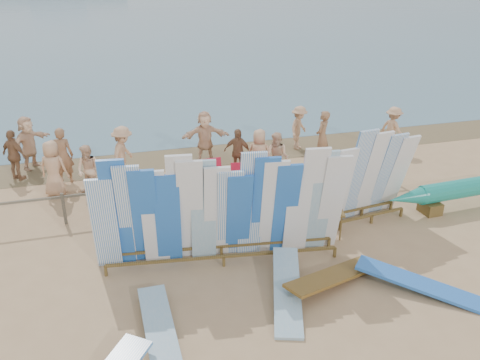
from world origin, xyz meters
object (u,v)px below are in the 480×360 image
object	(u,v)px
flat_board_a	(161,338)
side_surfboard_rack	(371,178)
beachgoer_4	(237,152)
beachgoer_8	(277,158)
vendor_table	(325,222)
beachgoer_6	(259,155)
flat_board_d	(418,291)
flat_board_c	(334,284)
beachgoer_9	(299,128)
beachgoer_extra_0	(393,129)
beach_chair_left	(214,182)
flat_board_b	(287,297)
beach_chair_right	(240,182)
beachgoer_7	(322,137)
beachgoer_extra_1	(14,155)
beachgoer_3	(123,154)
beachgoer_0	(53,169)
beachgoer_5	(205,136)
beachgoer_11	(29,143)
beachgoer_2	(89,170)
stroller	(257,177)
main_surfboard_rack	(222,212)
beachgoer_1	(63,155)

from	to	relation	value
flat_board_a	side_surfboard_rack	bearing A→B (deg)	27.21
beachgoer_4	beachgoer_8	xyz separation A→B (m)	(1.07, -0.84, 0.01)
vendor_table	beachgoer_6	xyz separation A→B (m)	(-0.50, 3.95, 0.45)
flat_board_d	flat_board_c	world-z (taller)	flat_board_c
side_surfboard_rack	flat_board_a	world-z (taller)	side_surfboard_rack
beachgoer_9	beachgoer_extra_0	distance (m)	3.45
beach_chair_left	beachgoer_4	distance (m)	1.49
flat_board_c	beachgoer_6	distance (m)	6.03
flat_board_b	beachgoer_4	bearing A→B (deg)	101.93
beach_chair_right	flat_board_b	bearing A→B (deg)	-88.05
beachgoer_9	beachgoer_7	world-z (taller)	beachgoer_7
beach_chair_right	beachgoer_8	bearing A→B (deg)	17.39
beachgoer_4	beachgoer_extra_0	distance (m)	6.19
flat_board_d	beachgoer_7	bearing A→B (deg)	33.99
beachgoer_4	beachgoer_extra_1	xyz separation A→B (m)	(-6.95, 1.57, 0.04)
beachgoer_4	beachgoer_9	size ratio (longest dim) A/B	0.97
beachgoer_4	vendor_table	bearing A→B (deg)	-40.65
beachgoer_7	beachgoer_3	bearing A→B (deg)	-45.52
beachgoer_0	beachgoer_extra_1	world-z (taller)	beachgoer_0
vendor_table	flat_board_a	size ratio (longest dim) A/B	0.44
beach_chair_left	beachgoer_5	distance (m)	2.61
vendor_table	beach_chair_right	bearing A→B (deg)	125.06
beach_chair_right	beachgoer_9	size ratio (longest dim) A/B	0.48
flat_board_a	beachgoer_5	world-z (taller)	beachgoer_5
beach_chair_left	beachgoer_extra_0	bearing A→B (deg)	10.28
beach_chair_left	beachgoer_11	distance (m)	6.60
beach_chair_right	beachgoer_2	distance (m)	4.57
stroller	beachgoer_6	world-z (taller)	beachgoer_6
beachgoer_0	flat_board_d	bearing A→B (deg)	159.38
side_surfboard_rack	beach_chair_left	size ratio (longest dim) A/B	2.87
beachgoer_5	beachgoer_7	distance (m)	4.08
beach_chair_left	beachgoer_extra_1	size ratio (longest dim) A/B	0.57
stroller	beachgoer_2	world-z (taller)	beachgoer_2
vendor_table	beachgoer_8	size ratio (longest dim) A/B	0.73
beachgoer_9	beachgoer_4	bearing A→B (deg)	166.49
beachgoer_extra_1	beachgoer_2	size ratio (longest dim) A/B	1.07
beach_chair_left	beach_chair_right	xyz separation A→B (m)	(0.79, -0.11, -0.05)
main_surfboard_rack	beachgoer_6	distance (m)	4.97
stroller	beach_chair_left	bearing A→B (deg)	145.13
beach_chair_left	beachgoer_9	world-z (taller)	beachgoer_9
beach_chair_right	beachgoer_5	distance (m)	2.76
beachgoer_11	beachgoer_3	xyz separation A→B (m)	(2.99, -2.02, 0.00)
beachgoer_1	beachgoer_8	distance (m)	6.77
beach_chair_right	beachgoer_6	size ratio (longest dim) A/B	0.46
beachgoer_9	beachgoer_2	distance (m)	7.84
vendor_table	flat_board_b	xyz separation A→B (m)	(-1.85, -2.17, -0.39)
beachgoer_5	beachgoer_2	distance (m)	4.34
side_surfboard_rack	beachgoer_5	xyz separation A→B (m)	(-3.29, 5.59, -0.34)
beach_chair_left	beachgoer_0	distance (m)	4.80
side_surfboard_rack	beachgoer_0	distance (m)	9.17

